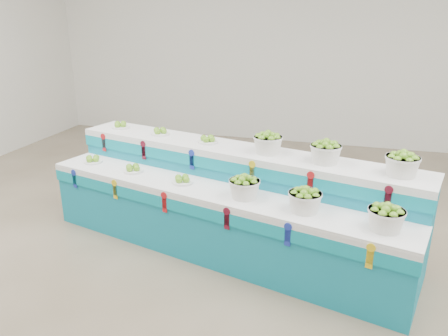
{
  "coord_description": "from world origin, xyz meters",
  "views": [
    {
      "loc": [
        0.73,
        -3.16,
        2.32
      ],
      "look_at": [
        -0.41,
        0.77,
        0.87
      ],
      "focal_mm": 34.83,
      "sensor_mm": 36.0,
      "label": 1
    }
  ],
  "objects": [
    {
      "name": "basket_lower_left",
      "position": [
        -0.12,
        0.45,
        0.83
      ],
      "size": [
        0.35,
        0.35,
        0.21
      ],
      "primitive_type": null,
      "rotation": [
        0.0,
        0.0,
        -0.25
      ],
      "color": "silver",
      "rests_on": "display_stand"
    },
    {
      "name": "basket_upper_right",
      "position": [
        1.22,
        0.6,
        1.13
      ],
      "size": [
        0.35,
        0.35,
        0.21
      ],
      "primitive_type": null,
      "rotation": [
        0.0,
        0.0,
        -0.25
      ],
      "color": "silver",
      "rests_on": "display_stand"
    },
    {
      "name": "ground",
      "position": [
        0.0,
        0.0,
        0.0
      ],
      "size": [
        10.0,
        10.0,
        0.0
      ],
      "primitive_type": "plane",
      "color": "brown",
      "rests_on": "ground"
    },
    {
      "name": "basket_lower_mid",
      "position": [
        0.45,
        0.3,
        0.83
      ],
      "size": [
        0.35,
        0.35,
        0.21
      ],
      "primitive_type": null,
      "rotation": [
        0.0,
        0.0,
        -0.25
      ],
      "color": "silver",
      "rests_on": "display_stand"
    },
    {
      "name": "plate_upper_mid",
      "position": [
        -1.31,
        1.25,
        1.07
      ],
      "size": [
        0.26,
        0.26,
        0.09
      ],
      "primitive_type": "cylinder",
      "rotation": [
        0.0,
        0.0,
        -0.25
      ],
      "color": "white",
      "rests_on": "display_stand"
    },
    {
      "name": "plate_upper_right",
      "position": [
        -0.68,
        1.09,
        1.07
      ],
      "size": [
        0.26,
        0.26,
        0.09
      ],
      "primitive_type": "cylinder",
      "rotation": [
        0.0,
        0.0,
        -0.25
      ],
      "color": "white",
      "rests_on": "display_stand"
    },
    {
      "name": "plate_lower_left",
      "position": [
        -2.02,
        0.94,
        0.77
      ],
      "size": [
        0.26,
        0.26,
        0.09
      ],
      "primitive_type": "cylinder",
      "rotation": [
        0.0,
        0.0,
        -0.25
      ],
      "color": "white",
      "rests_on": "display_stand"
    },
    {
      "name": "display_stand",
      "position": [
        -0.41,
        0.77,
        0.51
      ],
      "size": [
        4.03,
        1.95,
        1.02
      ],
      "primitive_type": null,
      "rotation": [
        0.0,
        0.0,
        -0.25
      ],
      "color": "teal",
      "rests_on": "ground"
    },
    {
      "name": "plate_lower_right",
      "position": [
        -0.8,
        0.62,
        0.77
      ],
      "size": [
        0.26,
        0.26,
        0.09
      ],
      "primitive_type": "cylinder",
      "rotation": [
        0.0,
        0.0,
        -0.25
      ],
      "color": "white",
      "rests_on": "display_stand"
    },
    {
      "name": "plate_upper_left",
      "position": [
        -1.9,
        1.41,
        1.07
      ],
      "size": [
        0.26,
        0.26,
        0.09
      ],
      "primitive_type": "cylinder",
      "rotation": [
        0.0,
        0.0,
        -0.25
      ],
      "color": "white",
      "rests_on": "display_stand"
    },
    {
      "name": "back_wall",
      "position": [
        0.0,
        5.0,
        2.0
      ],
      "size": [
        10.0,
        0.0,
        10.0
      ],
      "primitive_type": "plane",
      "rotation": [
        1.57,
        0.0,
        0.0
      ],
      "color": "silver",
      "rests_on": "ground"
    },
    {
      "name": "basket_lower_right",
      "position": [
        1.1,
        0.14,
        0.83
      ],
      "size": [
        0.35,
        0.35,
        0.21
      ],
      "primitive_type": null,
      "rotation": [
        0.0,
        0.0,
        -0.25
      ],
      "color": "silver",
      "rests_on": "display_stand"
    },
    {
      "name": "basket_upper_left",
      "position": [
        0.0,
        0.92,
        1.13
      ],
      "size": [
        0.35,
        0.35,
        0.21
      ],
      "primitive_type": null,
      "rotation": [
        0.0,
        0.0,
        -0.25
      ],
      "color": "silver",
      "rests_on": "display_stand"
    },
    {
      "name": "basket_upper_mid",
      "position": [
        0.57,
        0.77,
        1.13
      ],
      "size": [
        0.35,
        0.35,
        0.21
      ],
      "primitive_type": null,
      "rotation": [
        0.0,
        0.0,
        -0.25
      ],
      "color": "silver",
      "rests_on": "display_stand"
    },
    {
      "name": "plate_lower_mid",
      "position": [
        -1.43,
        0.79,
        0.77
      ],
      "size": [
        0.26,
        0.26,
        0.09
      ],
      "primitive_type": "cylinder",
      "rotation": [
        0.0,
        0.0,
        -0.25
      ],
      "color": "white",
      "rests_on": "display_stand"
    }
  ]
}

